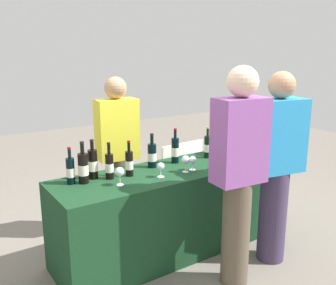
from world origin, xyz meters
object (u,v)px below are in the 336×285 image
object	(u,v)px
wine_bottle_7	(207,147)
guest_0	(239,171)
wine_bottle_0	(70,171)
wine_glass_3	(193,160)
wine_glass_2	(186,160)
guest_1	(276,163)
wine_glass_0	(120,173)
wine_glass_4	(240,150)
wine_glass_1	(161,167)
server_pouring	(118,151)
wine_bottle_5	(152,155)
wine_bottle_1	(83,168)
wine_bottle_6	(175,150)
menu_board	(183,173)
ice_bucket	(226,143)
wine_bottle_3	(109,166)
wine_bottle_2	(93,164)
wine_bottle_4	(129,163)

from	to	relation	value
wine_bottle_7	guest_0	xyz separation A→B (m)	(-0.38, -0.81, 0.04)
wine_bottle_0	wine_glass_3	xyz separation A→B (m)	(1.00, -0.26, -0.02)
wine_glass_2	guest_1	world-z (taller)	guest_1
wine_glass_0	guest_1	xyz separation A→B (m)	(1.19, -0.52, 0.00)
wine_bottle_7	wine_glass_4	xyz separation A→B (m)	(0.20, -0.24, -0.02)
wine_glass_1	server_pouring	world-z (taller)	server_pouring
wine_bottle_5	wine_bottle_7	distance (m)	0.61
wine_bottle_1	wine_bottle_6	world-z (taller)	wine_bottle_1
wine_bottle_1	menu_board	size ratio (longest dim) A/B	0.46
ice_bucket	server_pouring	bearing A→B (deg)	154.96
wine_glass_2	wine_bottle_3	bearing A→B (deg)	161.08
wine_glass_1	wine_bottle_3	bearing A→B (deg)	150.92
wine_bottle_2	wine_glass_2	size ratio (longest dim) A/B	2.24
wine_bottle_7	guest_0	bearing A→B (deg)	-115.24
wine_bottle_0	wine_bottle_3	distance (m)	0.31
wine_bottle_3	wine_bottle_6	distance (m)	0.70
wine_bottle_2	ice_bucket	bearing A→B (deg)	-1.81
wine_bottle_2	wine_bottle_7	world-z (taller)	wine_bottle_2
wine_bottle_6	ice_bucket	bearing A→B (deg)	-3.17
wine_bottle_3	server_pouring	world-z (taller)	server_pouring
wine_bottle_7	wine_glass_2	xyz separation A→B (m)	(-0.44, -0.24, -0.01)
wine_glass_4	ice_bucket	world-z (taller)	ice_bucket
wine_bottle_4	guest_1	distance (m)	1.22
wine_glass_2	wine_bottle_2	bearing A→B (deg)	158.14
wine_bottle_2	wine_bottle_5	distance (m)	0.56
wine_bottle_2	wine_glass_0	xyz separation A→B (m)	(0.11, -0.27, -0.02)
wine_glass_3	wine_glass_1	bearing A→B (deg)	-179.93
wine_glass_3	server_pouring	size ratio (longest dim) A/B	0.08
wine_bottle_3	guest_1	world-z (taller)	guest_1
wine_glass_4	guest_0	xyz separation A→B (m)	(-0.58, -0.57, 0.06)
wine_bottle_0	wine_bottle_2	distance (m)	0.20
wine_bottle_6	guest_1	distance (m)	0.91
wine_bottle_4	wine_glass_4	bearing A→B (deg)	-9.40
wine_bottle_5	wine_glass_2	size ratio (longest dim) A/B	2.12
wine_glass_0	wine_glass_1	size ratio (longest dim) A/B	1.16
wine_glass_2	ice_bucket	size ratio (longest dim) A/B	0.61
wine_bottle_3	guest_0	distance (m)	1.03
ice_bucket	guest_0	xyz separation A→B (m)	(-0.63, -0.81, 0.04)
wine_bottle_5	wine_glass_0	distance (m)	0.52
wine_bottle_7	wine_glass_4	distance (m)	0.31
wine_bottle_6	wine_glass_2	distance (m)	0.29
wine_bottle_4	wine_glass_2	bearing A→B (deg)	-22.35
wine_bottle_0	wine_bottle_4	world-z (taller)	wine_bottle_4
wine_glass_1	wine_glass_2	xyz separation A→B (m)	(0.25, -0.01, 0.02)
wine_bottle_6	wine_glass_3	bearing A→B (deg)	-91.18
wine_bottle_4	wine_bottle_5	world-z (taller)	wine_bottle_5
guest_1	ice_bucket	bearing A→B (deg)	91.61
wine_bottle_0	wine_glass_0	xyz separation A→B (m)	(0.30, -0.25, -0.00)
wine_glass_2	wine_bottle_5	bearing A→B (deg)	119.98
wine_bottle_3	ice_bucket	xyz separation A→B (m)	(1.30, 0.03, 0.00)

